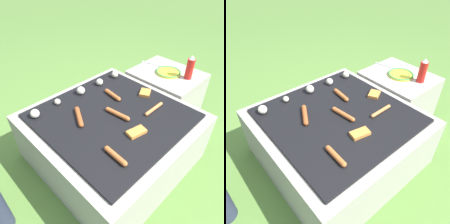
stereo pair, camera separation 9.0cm
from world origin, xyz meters
TOP-DOWN VIEW (x-y plane):
  - ground_plane at (0.00, 0.00)m, footprint 14.00×14.00m
  - grill at (0.00, 0.00)m, footprint 0.96×0.96m
  - side_ledge at (0.72, 0.06)m, footprint 0.46×0.54m
  - sausage_front_center at (-0.17, 0.12)m, footprint 0.11×0.17m
  - sausage_back_right at (0.22, -0.16)m, footprint 0.18×0.02m
  - sausage_back_left at (0.15, 0.14)m, footprint 0.05×0.16m
  - sausage_front_right at (-0.23, -0.26)m, footprint 0.04×0.16m
  - sausage_back_center at (0.02, -0.03)m, footprint 0.05×0.18m
  - bread_slice_left at (0.33, 0.00)m, footprint 0.11×0.10m
  - bread_slice_right at (-0.02, -0.22)m, footprint 0.12×0.08m
  - mushroom_row at (0.01, 0.32)m, footprint 0.76×0.07m
  - plate_colorful at (0.72, 0.06)m, footprint 0.21×0.21m
  - condiment_bottle at (0.75, -0.10)m, footprint 0.06×0.06m
  - fork_utensil at (0.75, 0.27)m, footprint 0.05×0.18m

SIDE VIEW (x-z plane):
  - ground_plane at x=0.00m, z-range 0.00..0.00m
  - grill at x=0.00m, z-range 0.00..0.39m
  - side_ledge at x=0.72m, z-range 0.00..0.39m
  - fork_utensil at x=0.75m, z-range 0.39..0.40m
  - plate_colorful at x=0.72m, z-range 0.39..0.41m
  - bread_slice_left at x=0.33m, z-range 0.39..0.41m
  - bread_slice_right at x=-0.02m, z-range 0.39..0.41m
  - sausage_back_right at x=0.22m, z-range 0.39..0.41m
  - sausage_back_center at x=0.02m, z-range 0.39..0.42m
  - sausage_front_right at x=-0.23m, z-range 0.39..0.42m
  - sausage_back_left at x=0.15m, z-range 0.39..0.42m
  - sausage_front_center at x=-0.17m, z-range 0.39..0.42m
  - mushroom_row at x=0.01m, z-range 0.39..0.44m
  - condiment_bottle at x=0.75m, z-range 0.38..0.58m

